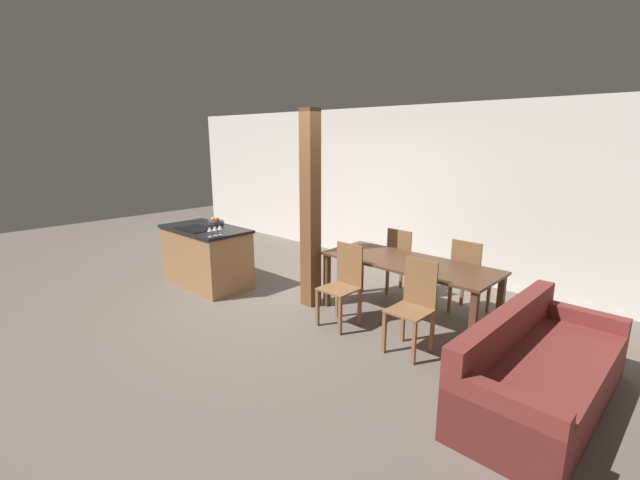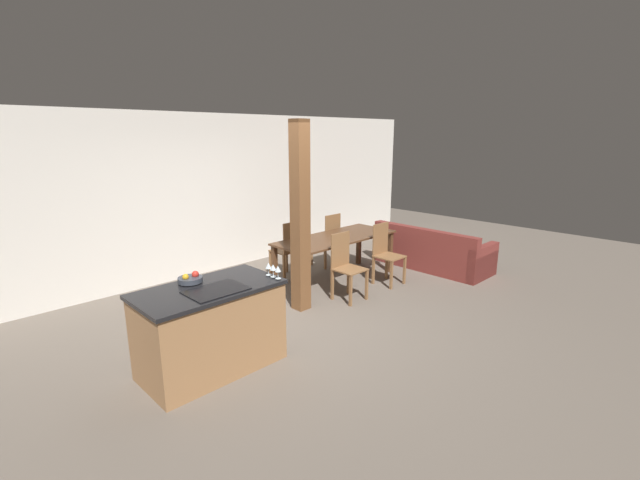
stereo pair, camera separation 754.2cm
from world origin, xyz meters
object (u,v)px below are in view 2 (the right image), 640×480
(dining_chair_far_left, at_px, (288,249))
(dining_chair_far_right, at_px, (328,239))
(fruit_bowl, at_px, (190,279))
(timber_post, at_px, (300,218))
(kitchen_island, at_px, (211,328))
(wine_glass_middle, at_px, (273,268))
(couch, at_px, (431,253))
(dining_chair_near_left, at_px, (346,265))
(dining_chair_near_right, at_px, (386,253))
(dining_table, at_px, (336,242))
(wine_glass_far, at_px, (268,266))
(wine_glass_near, at_px, (278,269))

(dining_chair_far_left, height_order, dining_chair_far_right, same)
(fruit_bowl, distance_m, timber_post, 1.82)
(kitchen_island, xyz_separation_m, dining_chair_far_left, (2.42, 1.62, 0.06))
(wine_glass_middle, relative_size, couch, 0.07)
(dining_chair_near_left, bearing_deg, kitchen_island, -172.12)
(dining_chair_near_left, relative_size, couch, 0.48)
(dining_chair_near_right, distance_m, couch, 1.30)
(timber_post, bearing_deg, dining_chair_far_left, 57.01)
(fruit_bowl, bearing_deg, kitchen_island, -75.00)
(dining_table, bearing_deg, fruit_bowl, -165.87)
(dining_chair_far_right, xyz_separation_m, timber_post, (-1.67, -1.11, 0.76))
(kitchen_island, bearing_deg, dining_table, 18.65)
(fruit_bowl, xyz_separation_m, dining_chair_near_right, (3.44, 0.10, -0.42))
(wine_glass_middle, relative_size, wine_glass_far, 1.00)
(wine_glass_far, relative_size, timber_post, 0.05)
(wine_glass_far, bearing_deg, wine_glass_near, -90.00)
(dining_table, bearing_deg, timber_post, -158.87)
(dining_table, relative_size, timber_post, 0.84)
(kitchen_island, relative_size, wine_glass_middle, 10.17)
(dining_table, xyz_separation_m, dining_chair_far_right, (0.48, 0.64, -0.14))
(fruit_bowl, height_order, dining_table, fruit_bowl)
(wine_glass_far, xyz_separation_m, couch, (4.01, 0.41, -0.73))
(dining_table, distance_m, dining_chair_near_right, 0.81)
(dining_chair_far_left, xyz_separation_m, timber_post, (-0.72, -1.11, 0.76))
(wine_glass_far, distance_m, dining_chair_near_left, 1.91)
(timber_post, bearing_deg, kitchen_island, -163.14)
(fruit_bowl, bearing_deg, dining_chair_far_right, 21.99)
(dining_chair_near_right, distance_m, dining_chair_far_right, 1.29)
(couch, bearing_deg, dining_chair_near_left, 88.34)
(wine_glass_near, bearing_deg, dining_chair_near_left, 19.99)
(dining_chair_near_left, height_order, dining_chair_far_left, same)
(dining_chair_near_right, xyz_separation_m, dining_chair_far_right, (0.00, 1.29, 0.00))
(dining_chair_near_left, height_order, dining_chair_far_right, same)
(wine_glass_middle, xyz_separation_m, dining_table, (2.26, 1.21, -0.35))
(fruit_bowl, distance_m, wine_glass_middle, 0.84)
(wine_glass_middle, xyz_separation_m, dining_chair_far_right, (2.74, 1.86, -0.49))
(wine_glass_near, bearing_deg, couch, 8.01)
(dining_chair_far_left, bearing_deg, dining_chair_far_right, -180.00)
(dining_chair_far_right, bearing_deg, timber_post, 33.42)
(dining_chair_far_right, relative_size, timber_post, 0.38)
(dining_chair_near_right, height_order, dining_chair_far_left, same)
(couch, bearing_deg, wine_glass_near, 98.53)
(dining_chair_far_left, bearing_deg, dining_table, 126.66)
(dining_chair_far_right, bearing_deg, dining_chair_far_left, 0.00)
(wine_glass_middle, height_order, dining_chair_far_right, wine_glass_middle)
(dining_chair_far_right, bearing_deg, dining_chair_near_right, 90.00)
(dining_chair_near_right, relative_size, couch, 0.48)
(dining_table, xyz_separation_m, timber_post, (-1.20, -0.46, 0.62))
(wine_glass_far, bearing_deg, fruit_bowl, 150.87)
(wine_glass_near, height_order, dining_chair_near_left, wine_glass_near)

